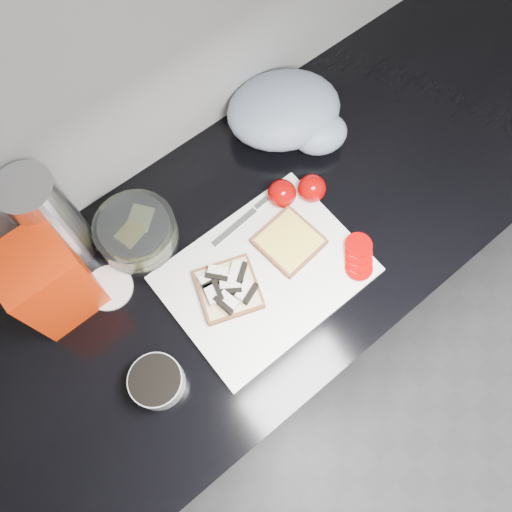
{
  "coord_description": "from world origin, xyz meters",
  "views": [
    {
      "loc": [
        -0.13,
        0.86,
        1.88
      ],
      "look_at": [
        0.11,
        1.16,
        0.95
      ],
      "focal_mm": 35.0,
      "sensor_mm": 36.0,
      "label": 1
    }
  ],
  "objects_px": {
    "cutting_board": "(265,274)",
    "bread_bag": "(49,281)",
    "glass_bowl": "(137,233)",
    "steel_canister": "(51,220)"
  },
  "relations": [
    {
      "from": "steel_canister",
      "to": "glass_bowl",
      "type": "bearing_deg",
      "value": -32.94
    },
    {
      "from": "bread_bag",
      "to": "cutting_board",
      "type": "bearing_deg",
      "value": -32.68
    },
    {
      "from": "bread_bag",
      "to": "steel_canister",
      "type": "distance_m",
      "value": 0.12
    },
    {
      "from": "cutting_board",
      "to": "glass_bowl",
      "type": "xyz_separation_m",
      "value": [
        -0.16,
        0.23,
        0.03
      ]
    },
    {
      "from": "cutting_board",
      "to": "bread_bag",
      "type": "bearing_deg",
      "value": 148.0
    },
    {
      "from": "cutting_board",
      "to": "bread_bag",
      "type": "distance_m",
      "value": 0.42
    },
    {
      "from": "glass_bowl",
      "to": "steel_canister",
      "type": "height_order",
      "value": "steel_canister"
    },
    {
      "from": "glass_bowl",
      "to": "bread_bag",
      "type": "height_order",
      "value": "bread_bag"
    },
    {
      "from": "cutting_board",
      "to": "glass_bowl",
      "type": "height_order",
      "value": "glass_bowl"
    },
    {
      "from": "cutting_board",
      "to": "bread_bag",
      "type": "relative_size",
      "value": 1.9
    }
  ]
}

